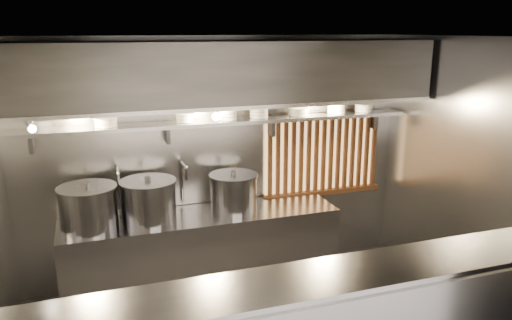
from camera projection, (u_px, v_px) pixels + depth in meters
ceiling at (263, 37)px, 4.02m from camera, size 4.50×4.50×0.00m
wall_back at (219, 160)px, 5.75m from camera, size 4.50×0.00×4.50m
wall_right at (470, 177)px, 5.08m from camera, size 0.00×3.00×3.00m
cooking_bench at (203, 252)px, 5.56m from camera, size 3.00×0.70×0.90m
bowl_shelf at (223, 122)px, 5.47m from camera, size 4.40×0.34×0.04m
exhaust_hood at (227, 73)px, 5.13m from camera, size 4.40×0.81×0.65m
wood_screen at (323, 154)px, 6.12m from camera, size 1.56×0.09×1.04m
faucet_left at (118, 180)px, 5.30m from camera, size 0.04×0.30×0.50m
faucet_right at (183, 174)px, 5.51m from camera, size 0.04×0.30×0.50m
heat_lamp at (28, 122)px, 4.40m from camera, size 0.25×0.35×0.20m
pendant_bulb at (216, 117)px, 5.30m from camera, size 0.09×0.09×0.19m
stock_pot_left at (149, 201)px, 5.22m from camera, size 0.74×0.74×0.49m
stock_pot_mid at (89, 208)px, 5.00m from camera, size 0.65×0.65×0.49m
stock_pot_right at (234, 192)px, 5.53m from camera, size 0.66×0.66×0.46m
bowl_stack_0 at (106, 122)px, 5.07m from camera, size 0.24×0.24×0.09m
bowl_stack_1 at (185, 118)px, 5.32m from camera, size 0.20×0.20×0.09m
bowl_stack_2 at (228, 112)px, 5.46m from camera, size 0.22×0.22×0.17m
bowl_stack_3 at (259, 112)px, 5.57m from camera, size 0.22×0.22×0.13m
bowl_stack_4 at (298, 111)px, 5.73m from camera, size 0.25×0.25×0.09m
bowl_stack_5 at (336, 108)px, 5.88m from camera, size 0.22×0.22×0.13m
bowl_stack_6 at (364, 108)px, 6.00m from camera, size 0.23×0.23×0.09m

